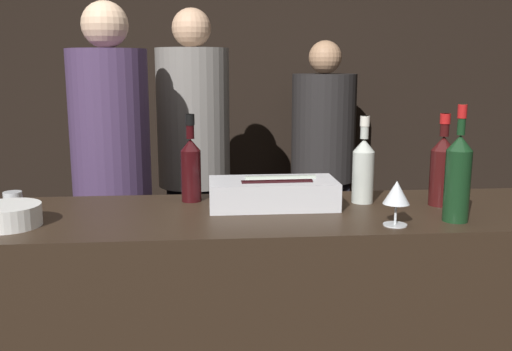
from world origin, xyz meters
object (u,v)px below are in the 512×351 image
at_px(bowl_white, 8,215).
at_px(red_wine_bottle_tall, 442,168).
at_px(white_wine_bottle, 363,167).
at_px(person_grey_polo, 194,155).
at_px(candle_votive, 13,200).
at_px(red_wine_bottle_black_foil, 191,166).
at_px(person_in_hoodie, 112,173).
at_px(person_blond_tee, 323,156).
at_px(ice_bin_with_bottles, 274,192).
at_px(wine_glass, 396,194).
at_px(red_wine_bottle_burgundy, 458,176).

distance_m(bowl_white, red_wine_bottle_tall, 1.44).
xyz_separation_m(white_wine_bottle, person_grey_polo, (-0.63, 1.20, -0.14)).
xyz_separation_m(bowl_white, candle_votive, (-0.06, 0.24, -0.01)).
relative_size(bowl_white, person_grey_polo, 0.11).
distance_m(red_wine_bottle_black_foil, person_grey_polo, 1.14).
height_order(bowl_white, person_in_hoodie, person_in_hoodie).
height_order(white_wine_bottle, red_wine_bottle_tall, red_wine_bottle_tall).
xyz_separation_m(bowl_white, person_grey_polo, (0.54, 1.41, -0.05)).
relative_size(person_in_hoodie, person_blond_tee, 1.08).
relative_size(ice_bin_with_bottles, bowl_white, 2.21).
distance_m(wine_glass, red_wine_bottle_tall, 0.34).
bearing_deg(person_blond_tee, red_wine_bottle_black_foil, -76.38).
bearing_deg(candle_votive, person_blond_tee, 49.26).
bearing_deg(bowl_white, person_grey_polo, 69.11).
bearing_deg(person_in_hoodie, person_grey_polo, -9.21).
relative_size(ice_bin_with_bottles, person_blond_tee, 0.27).
height_order(red_wine_bottle_tall, person_blond_tee, person_blond_tee).
bearing_deg(person_blond_tee, wine_glass, -54.85).
bearing_deg(wine_glass, red_wine_bottle_burgundy, 9.33).
bearing_deg(person_grey_polo, white_wine_bottle, 174.12).
distance_m(ice_bin_with_bottles, red_wine_bottle_black_foil, 0.32).
distance_m(wine_glass, white_wine_bottle, 0.30).
distance_m(red_wine_bottle_tall, person_in_hoodie, 1.49).
bearing_deg(wine_glass, bowl_white, 175.45).
xyz_separation_m(bowl_white, wine_glass, (1.19, -0.09, 0.06)).
height_order(red_wine_bottle_burgundy, red_wine_bottle_tall, red_wine_bottle_burgundy).
xyz_separation_m(red_wine_bottle_tall, red_wine_bottle_black_foil, (-0.88, 0.14, -0.00)).
bearing_deg(white_wine_bottle, bowl_white, -169.85).
bearing_deg(white_wine_bottle, person_blond_tee, 83.08).
bearing_deg(white_wine_bottle, wine_glass, -86.06).
bearing_deg(person_grey_polo, red_wine_bottle_black_foil, 147.29).
bearing_deg(ice_bin_with_bottles, person_blond_tee, 72.95).
xyz_separation_m(candle_votive, person_grey_polo, (0.60, 1.17, -0.04)).
bearing_deg(person_in_hoodie, candle_votive, -170.02).
bearing_deg(white_wine_bottle, red_wine_bottle_burgundy, -49.84).
xyz_separation_m(red_wine_bottle_tall, person_blond_tee, (-0.06, 1.76, -0.24)).
bearing_deg(red_wine_bottle_burgundy, red_wine_bottle_black_foil, 157.77).
relative_size(red_wine_bottle_tall, person_in_hoodie, 0.18).
height_order(red_wine_bottle_tall, person_grey_polo, person_grey_polo).
bearing_deg(red_wine_bottle_black_foil, person_blond_tee, 63.18).
bearing_deg(ice_bin_with_bottles, red_wine_bottle_tall, -2.75).
bearing_deg(wine_glass, person_in_hoodie, 135.02).
relative_size(wine_glass, red_wine_bottle_burgundy, 0.38).
relative_size(red_wine_bottle_burgundy, person_in_hoodie, 0.21).
distance_m(bowl_white, person_blond_tee, 2.35).
bearing_deg(red_wine_bottle_tall, candle_votive, 176.41).
distance_m(wine_glass, person_grey_polo, 1.64).
height_order(red_wine_bottle_black_foil, person_blond_tee, person_blond_tee).
distance_m(red_wine_bottle_burgundy, person_blond_tee, 1.98).
bearing_deg(person_grey_polo, bowl_white, 125.72).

